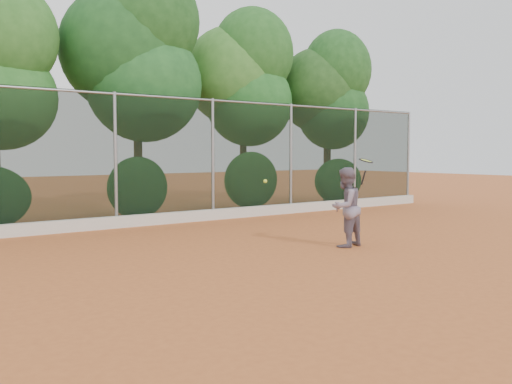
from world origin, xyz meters
TOP-DOWN VIEW (x-y plane):
  - ground at (0.00, 0.00)m, footprint 80.00×80.00m
  - concrete_curb at (0.00, 6.82)m, footprint 24.00×0.20m
  - tennis_player at (2.47, 1.20)m, footprint 0.89×0.74m
  - chainlink_fence at (-0.00, 7.00)m, footprint 24.09×0.09m
  - foliage_backdrop at (-0.55, 8.98)m, footprint 23.70×3.63m
  - tennis_racket at (2.85, 1.01)m, footprint 0.39×0.38m
  - tennis_ball_in_flight at (0.53, 1.41)m, footprint 0.07×0.07m

SIDE VIEW (x-z plane):
  - ground at x=0.00m, z-range 0.00..0.00m
  - concrete_curb at x=0.00m, z-range 0.00..0.30m
  - tennis_player at x=2.47m, z-range 0.00..1.64m
  - tennis_ball_in_flight at x=0.53m, z-range 1.37..1.44m
  - tennis_racket at x=2.85m, z-range 1.46..2.01m
  - chainlink_fence at x=0.00m, z-range 0.11..3.61m
  - foliage_backdrop at x=-0.55m, z-range 0.63..8.18m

